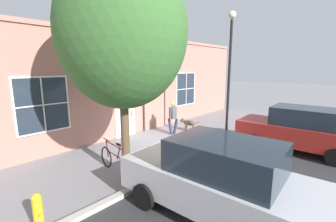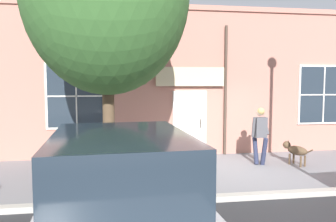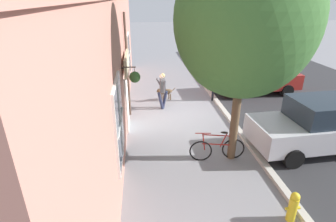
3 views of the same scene
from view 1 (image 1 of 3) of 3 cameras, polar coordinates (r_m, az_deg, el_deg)
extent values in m
plane|color=gray|center=(10.11, 0.51, -7.76)|extent=(90.00, 90.00, 0.00)
cube|color=#B2ADA3|center=(8.96, 10.25, -10.04)|extent=(0.20, 28.00, 0.12)
cube|color=#B27566|center=(11.31, -8.43, 6.18)|extent=(0.30, 18.00, 4.65)
cube|color=#B27566|center=(11.37, -8.79, 18.34)|extent=(0.42, 18.00, 0.16)
cube|color=white|center=(10.87, -10.92, -0.88)|extent=(0.10, 1.10, 2.10)
cube|color=#232D38|center=(10.86, -10.82, -1.16)|extent=(0.03, 0.90, 1.90)
cylinder|color=#47382D|center=(11.01, -9.19, -0.68)|extent=(0.03, 0.03, 0.30)
cube|color=beige|center=(10.59, -10.89, 7.01)|extent=(0.08, 2.20, 0.60)
cylinder|color=#47382D|center=(11.40, -6.17, 5.10)|extent=(0.09, 0.09, 4.18)
cylinder|color=#47382D|center=(9.63, -17.88, 7.62)|extent=(0.44, 0.04, 0.04)
cylinder|color=#47382D|center=(9.49, -17.27, 6.52)|extent=(0.01, 0.01, 0.34)
cone|color=#2D2823|center=(9.50, -17.19, 5.20)|extent=(0.32, 0.32, 0.18)
sphere|color=#3D6B33|center=(9.50, -17.23, 5.74)|extent=(0.34, 0.34, 0.34)
cube|color=white|center=(9.09, -29.22, 1.38)|extent=(0.08, 1.82, 2.02)
cube|color=#232D38|center=(9.07, -29.16, 1.36)|extent=(0.03, 1.70, 1.90)
cube|color=white|center=(9.05, -29.12, 1.34)|extent=(0.04, 0.04, 1.90)
cube|color=white|center=(9.05, -29.12, 1.34)|extent=(0.04, 1.70, 0.04)
cube|color=white|center=(14.01, 4.47, 5.63)|extent=(0.08, 1.82, 2.02)
cube|color=#232D38|center=(13.99, 4.57, 5.62)|extent=(0.03, 1.70, 1.90)
cube|color=white|center=(13.98, 4.63, 5.61)|extent=(0.04, 0.04, 1.90)
cube|color=white|center=(13.98, 4.63, 5.61)|extent=(0.04, 1.70, 0.04)
cylinder|color=#282D47|center=(11.08, 0.56, -3.93)|extent=(0.30, 0.15, 0.80)
cylinder|color=#282D47|center=(11.08, 1.90, -3.93)|extent=(0.30, 0.15, 0.80)
cube|color=#4C4C51|center=(10.92, 1.24, -0.45)|extent=(0.24, 0.35, 0.58)
sphere|color=beige|center=(10.86, 1.17, 1.82)|extent=(0.22, 0.22, 0.22)
sphere|color=tan|center=(10.84, 1.30, 1.92)|extent=(0.21, 0.21, 0.21)
cylinder|color=#4C4C51|center=(10.72, 0.66, -0.62)|extent=(0.17, 0.09, 0.57)
cylinder|color=#4C4C51|center=(11.16, 1.56, -0.06)|extent=(0.33, 0.10, 0.52)
ellipsoid|color=brown|center=(11.68, 5.47, -3.03)|extent=(0.70, 0.50, 0.26)
cylinder|color=brown|center=(11.72, 4.43, -4.35)|extent=(0.06, 0.06, 0.31)
cylinder|color=brown|center=(11.88, 4.68, -4.14)|extent=(0.06, 0.06, 0.31)
cylinder|color=brown|center=(11.62, 6.24, -4.52)|extent=(0.06, 0.06, 0.31)
cylinder|color=brown|center=(11.78, 6.47, -4.30)|extent=(0.06, 0.06, 0.31)
sphere|color=brown|center=(11.76, 3.71, -2.39)|extent=(0.22, 0.22, 0.22)
cone|color=brown|center=(11.80, 3.20, -2.44)|extent=(0.13, 0.12, 0.09)
cone|color=brown|center=(11.69, 3.68, -1.96)|extent=(0.06, 0.06, 0.07)
cone|color=brown|center=(11.78, 3.83, -1.86)|extent=(0.06, 0.06, 0.07)
cylinder|color=brown|center=(11.57, 7.38, -2.95)|extent=(0.21, 0.11, 0.14)
cylinder|color=brown|center=(6.75, -10.85, -4.90)|extent=(0.25, 0.25, 2.84)
ellipsoid|color=#38662D|center=(6.56, -11.75, 18.76)|extent=(3.76, 3.38, 4.13)
sphere|color=#38662D|center=(6.74, -14.32, 12.82)|extent=(2.51, 2.51, 2.51)
torus|color=black|center=(7.86, -15.39, -11.20)|extent=(0.70, 0.12, 0.70)
torus|color=black|center=(7.08, -10.63, -13.56)|extent=(0.70, 0.12, 0.70)
cylinder|color=maroon|center=(7.39, -13.21, -10.90)|extent=(0.99, 0.05, 0.16)
cylinder|color=maroon|center=(7.20, -12.41, -10.27)|extent=(0.21, 0.04, 0.48)
cylinder|color=maroon|center=(7.31, -13.55, -8.46)|extent=(0.83, 0.05, 0.14)
cylinder|color=maroon|center=(7.69, -15.19, -9.16)|extent=(0.12, 0.04, 0.58)
cylinder|color=maroon|center=(7.62, -15.45, -6.96)|extent=(0.46, 0.08, 0.03)
ellipsoid|color=black|center=(7.11, -12.50, -8.31)|extent=(0.25, 0.10, 0.09)
cube|color=#B7B7BC|center=(5.34, 11.75, -17.87)|extent=(4.40, 2.01, 0.76)
cube|color=#1E2833|center=(4.95, 14.33, -11.15)|extent=(2.32, 1.68, 0.68)
cylinder|color=black|center=(5.59, -6.11, -20.77)|extent=(0.63, 0.22, 0.62)
cylinder|color=black|center=(6.79, 4.81, -14.70)|extent=(0.63, 0.22, 0.62)
cylinder|color=black|center=(5.92, 28.19, -20.17)|extent=(0.63, 0.22, 0.62)
cube|color=maroon|center=(10.23, 29.80, -4.98)|extent=(4.40, 2.01, 0.76)
cube|color=#1E2833|center=(10.05, 31.39, -1.18)|extent=(2.32, 1.68, 0.68)
cylinder|color=black|center=(9.79, 20.97, -7.24)|extent=(0.63, 0.22, 0.62)
cylinder|color=black|center=(11.41, 23.75, -4.89)|extent=(0.63, 0.22, 0.62)
cylinder|color=black|center=(9.40, 36.79, -9.50)|extent=(0.63, 0.22, 0.62)
cylinder|color=black|center=(9.90, 15.15, 6.67)|extent=(0.11, 0.11, 5.14)
sphere|color=beige|center=(10.10, 15.99, 22.41)|extent=(0.32, 0.32, 0.32)
cylinder|color=gold|center=(5.68, -30.08, -21.74)|extent=(0.20, 0.20, 0.62)
sphere|color=gold|center=(5.50, -30.46, -18.54)|extent=(0.20, 0.20, 0.20)
cylinder|color=gold|center=(5.57, -29.70, -22.04)|extent=(0.10, 0.07, 0.07)
cylinder|color=gold|center=(5.77, -30.51, -20.91)|extent=(0.10, 0.07, 0.07)
camera|label=2|loc=(4.52, 63.87, -6.89)|focal=35.00mm
camera|label=3|loc=(8.62, -70.07, 13.68)|focal=28.00mm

